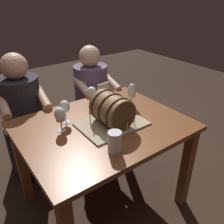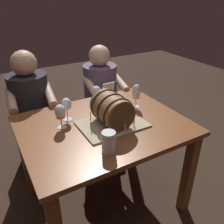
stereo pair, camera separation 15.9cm
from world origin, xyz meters
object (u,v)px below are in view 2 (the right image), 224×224
wine_glass_white (136,93)px  beer_pint (109,143)px  wine_glass_rose (60,113)px  menu_card (108,92)px  dining_table (104,138)px  wine_glass_empty (66,105)px  wine_glass_amber (96,92)px  person_seated_left (34,119)px  person_seated_right (101,104)px  barrel_cake (112,111)px

wine_glass_white → beer_pint: wine_glass_white is taller
wine_glass_rose → menu_card: size_ratio=1.08×
dining_table → wine_glass_white: wine_glass_white is taller
wine_glass_empty → beer_pint: 0.48m
wine_glass_amber → dining_table: bearing=-107.9°
beer_pint → person_seated_left: 1.08m
wine_glass_amber → person_seated_right: person_seated_right is taller
dining_table → person_seated_left: (-0.35, 0.72, -0.09)m
wine_glass_rose → wine_glass_white: bearing=0.8°
dining_table → barrel_cake: size_ratio=2.53×
wine_glass_rose → wine_glass_amber: bearing=28.6°
beer_pint → menu_card: 0.70m
menu_card → person_seated_right: 0.52m
dining_table → menu_card: bearing=55.6°
wine_glass_amber → person_seated_right: bearing=59.3°
barrel_cake → person_seated_right: person_seated_right is taller
menu_card → person_seated_right: person_seated_right is taller
person_seated_left → person_seated_right: (0.69, -0.00, -0.02)m
barrel_cake → menu_card: bearing=64.5°
wine_glass_rose → menu_card: bearing=24.8°
barrel_cake → menu_card: (0.17, 0.36, -0.03)m
barrel_cake → menu_card: barrel_cake is taller
wine_glass_rose → wine_glass_white: size_ratio=0.90×
beer_pint → dining_table: bearing=67.6°
menu_card → dining_table: bearing=-127.8°
wine_glass_rose → beer_pint: 0.42m
dining_table → wine_glass_amber: size_ratio=6.97×
dining_table → menu_card: (0.22, 0.32, 0.20)m
wine_glass_empty → wine_glass_rose: wine_glass_rose is taller
wine_glass_amber → person_seated_right: size_ratio=0.14×
person_seated_left → dining_table: bearing=-64.2°
beer_pint → wine_glass_amber: bearing=69.8°
wine_glass_empty → dining_table: bearing=-41.7°
dining_table → wine_glass_white: (0.35, 0.10, 0.25)m
wine_glass_white → menu_card: 0.26m
wine_glass_amber → wine_glass_white: (0.25, -0.19, 0.02)m
dining_table → wine_glass_empty: (-0.20, 0.18, 0.24)m
dining_table → wine_glass_amber: (0.09, 0.29, 0.23)m
person_seated_right → wine_glass_white: bearing=-90.0°
wine_glass_white → person_seated_right: bearing=90.0°
barrel_cake → person_seated_left: bearing=117.2°
person_seated_right → barrel_cake: bearing=-111.6°
dining_table → wine_glass_empty: bearing=138.3°
wine_glass_empty → person_seated_right: size_ratio=0.15×
wine_glass_rose → menu_card: wine_glass_rose is taller
wine_glass_rose → wine_glass_white: wine_glass_white is taller
wine_glass_empty → wine_glass_amber: bearing=21.7°
wine_glass_white → menu_card: bearing=120.5°
wine_glass_amber → person_seated_right: 0.60m
wine_glass_rose → person_seated_left: (-0.08, 0.62, -0.33)m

